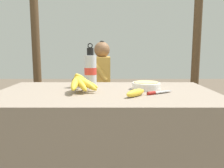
{
  "coord_description": "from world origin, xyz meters",
  "views": [
    {
      "loc": [
        0.04,
        -1.47,
        0.97
      ],
      "look_at": [
        0.04,
        0.05,
        0.74
      ],
      "focal_mm": 38.0,
      "sensor_mm": 36.0,
      "label": 1
    }
  ],
  "objects_px": {
    "banana_bunch_ripe": "(81,82)",
    "knife": "(155,92)",
    "serving_bowl": "(146,85)",
    "seated_vendor": "(98,77)",
    "banana_bunch_green": "(156,89)",
    "support_post_far": "(197,29)",
    "water_bottle": "(90,70)",
    "support_post_near": "(35,29)",
    "loose_banana_front": "(135,93)",
    "wooden_bench": "(116,98)"
  },
  "relations": [
    {
      "from": "banana_bunch_green",
      "to": "knife",
      "type": "bearing_deg",
      "value": -100.92
    },
    {
      "from": "support_post_near",
      "to": "support_post_far",
      "type": "distance_m",
      "value": 2.11
    },
    {
      "from": "serving_bowl",
      "to": "water_bottle",
      "type": "height_order",
      "value": "water_bottle"
    },
    {
      "from": "banana_bunch_ripe",
      "to": "serving_bowl",
      "type": "bearing_deg",
      "value": 14.09
    },
    {
      "from": "water_bottle",
      "to": "loose_banana_front",
      "type": "relative_size",
      "value": 2.01
    },
    {
      "from": "serving_bowl",
      "to": "loose_banana_front",
      "type": "bearing_deg",
      "value": -111.63
    },
    {
      "from": "banana_bunch_ripe",
      "to": "knife",
      "type": "height_order",
      "value": "banana_bunch_ripe"
    },
    {
      "from": "banana_bunch_ripe",
      "to": "support_post_near",
      "type": "distance_m",
      "value": 1.94
    },
    {
      "from": "seated_vendor",
      "to": "banana_bunch_green",
      "type": "relative_size",
      "value": 4.47
    },
    {
      "from": "seated_vendor",
      "to": "wooden_bench",
      "type": "bearing_deg",
      "value": -172.83
    },
    {
      "from": "seated_vendor",
      "to": "banana_bunch_green",
      "type": "bearing_deg",
      "value": -178.63
    },
    {
      "from": "knife",
      "to": "support_post_far",
      "type": "relative_size",
      "value": 0.07
    },
    {
      "from": "seated_vendor",
      "to": "support_post_near",
      "type": "height_order",
      "value": "support_post_near"
    },
    {
      "from": "wooden_bench",
      "to": "banana_bunch_green",
      "type": "bearing_deg",
      "value": 0.0
    },
    {
      "from": "seated_vendor",
      "to": "water_bottle",
      "type": "bearing_deg",
      "value": 89.62
    },
    {
      "from": "wooden_bench",
      "to": "banana_bunch_green",
      "type": "relative_size",
      "value": 7.39
    },
    {
      "from": "serving_bowl",
      "to": "banana_bunch_green",
      "type": "relative_size",
      "value": 0.79
    },
    {
      "from": "wooden_bench",
      "to": "seated_vendor",
      "type": "bearing_deg",
      "value": -171.62
    },
    {
      "from": "seated_vendor",
      "to": "support_post_far",
      "type": "height_order",
      "value": "support_post_far"
    },
    {
      "from": "wooden_bench",
      "to": "support_post_far",
      "type": "height_order",
      "value": "support_post_far"
    },
    {
      "from": "knife",
      "to": "water_bottle",
      "type": "bearing_deg",
      "value": 114.27
    },
    {
      "from": "knife",
      "to": "seated_vendor",
      "type": "height_order",
      "value": "seated_vendor"
    },
    {
      "from": "seated_vendor",
      "to": "banana_bunch_green",
      "type": "xyz_separation_m",
      "value": [
        0.73,
        0.03,
        -0.15
      ]
    },
    {
      "from": "wooden_bench",
      "to": "seated_vendor",
      "type": "relative_size",
      "value": 1.65
    },
    {
      "from": "seated_vendor",
      "to": "support_post_near",
      "type": "xyz_separation_m",
      "value": [
        -0.83,
        0.23,
        0.6
      ]
    },
    {
      "from": "banana_bunch_ripe",
      "to": "water_bottle",
      "type": "height_order",
      "value": "water_bottle"
    },
    {
      "from": "loose_banana_front",
      "to": "banana_bunch_green",
      "type": "height_order",
      "value": "loose_banana_front"
    },
    {
      "from": "water_bottle",
      "to": "banana_bunch_green",
      "type": "relative_size",
      "value": 1.29
    },
    {
      "from": "wooden_bench",
      "to": "support_post_far",
      "type": "relative_size",
      "value": 0.72
    },
    {
      "from": "banana_bunch_ripe",
      "to": "support_post_far",
      "type": "bearing_deg",
      "value": 52.67
    },
    {
      "from": "knife",
      "to": "support_post_near",
      "type": "relative_size",
      "value": 0.07
    },
    {
      "from": "water_bottle",
      "to": "knife",
      "type": "bearing_deg",
      "value": -33.5
    },
    {
      "from": "knife",
      "to": "wooden_bench",
      "type": "relative_size",
      "value": 0.09
    },
    {
      "from": "serving_bowl",
      "to": "wooden_bench",
      "type": "height_order",
      "value": "serving_bowl"
    },
    {
      "from": "banana_bunch_green",
      "to": "support_post_far",
      "type": "height_order",
      "value": "support_post_far"
    },
    {
      "from": "banana_bunch_green",
      "to": "support_post_near",
      "type": "bearing_deg",
      "value": 172.95
    },
    {
      "from": "wooden_bench",
      "to": "serving_bowl",
      "type": "bearing_deg",
      "value": -83.08
    },
    {
      "from": "serving_bowl",
      "to": "seated_vendor",
      "type": "distance_m",
      "value": 1.44
    },
    {
      "from": "banana_bunch_ripe",
      "to": "loose_banana_front",
      "type": "distance_m",
      "value": 0.35
    },
    {
      "from": "banana_bunch_ripe",
      "to": "serving_bowl",
      "type": "distance_m",
      "value": 0.43
    },
    {
      "from": "water_bottle",
      "to": "support_post_far",
      "type": "xyz_separation_m",
      "value": [
        1.26,
        1.5,
        0.39
      ]
    },
    {
      "from": "water_bottle",
      "to": "support_post_near",
      "type": "relative_size",
      "value": 0.13
    },
    {
      "from": "serving_bowl",
      "to": "water_bottle",
      "type": "distance_m",
      "value": 0.4
    },
    {
      "from": "water_bottle",
      "to": "support_post_near",
      "type": "xyz_separation_m",
      "value": [
        -0.85,
        1.5,
        0.39
      ]
    },
    {
      "from": "knife",
      "to": "support_post_near",
      "type": "distance_m",
      "value": 2.23
    },
    {
      "from": "support_post_near",
      "to": "support_post_far",
      "type": "xyz_separation_m",
      "value": [
        2.11,
        0.0,
        0.0
      ]
    },
    {
      "from": "banana_bunch_ripe",
      "to": "wooden_bench",
      "type": "bearing_deg",
      "value": 80.75
    },
    {
      "from": "support_post_far",
      "to": "water_bottle",
      "type": "bearing_deg",
      "value": -130.08
    },
    {
      "from": "serving_bowl",
      "to": "support_post_far",
      "type": "relative_size",
      "value": 0.08
    },
    {
      "from": "loose_banana_front",
      "to": "support_post_near",
      "type": "xyz_separation_m",
      "value": [
        -1.13,
        1.84,
        0.49
      ]
    }
  ]
}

